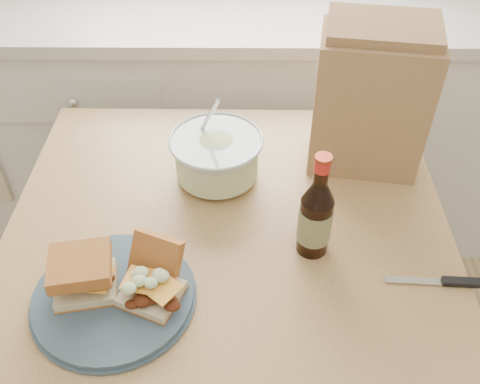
{
  "coord_description": "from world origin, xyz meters",
  "views": [
    {
      "loc": [
        0.03,
        -0.01,
        1.67
      ],
      "look_at": [
        0.02,
        0.82,
        0.9
      ],
      "focal_mm": 40.0,
      "sensor_mm": 36.0,
      "label": 1
    }
  ],
  "objects_px": {
    "beer_bottle": "(316,217)",
    "paper_bag": "(370,103)",
    "plate": "(114,297)",
    "dining_table": "(228,273)",
    "coleslaw_bowl": "(217,158)"
  },
  "relations": [
    {
      "from": "dining_table",
      "to": "plate",
      "type": "height_order",
      "value": "plate"
    },
    {
      "from": "beer_bottle",
      "to": "paper_bag",
      "type": "distance_m",
      "value": 0.34
    },
    {
      "from": "dining_table",
      "to": "plate",
      "type": "relative_size",
      "value": 3.2
    },
    {
      "from": "dining_table",
      "to": "beer_bottle",
      "type": "xyz_separation_m",
      "value": [
        0.18,
        -0.03,
        0.21
      ]
    },
    {
      "from": "plate",
      "to": "coleslaw_bowl",
      "type": "xyz_separation_m",
      "value": [
        0.19,
        0.36,
        0.05
      ]
    },
    {
      "from": "plate",
      "to": "paper_bag",
      "type": "distance_m",
      "value": 0.71
    },
    {
      "from": "coleslaw_bowl",
      "to": "paper_bag",
      "type": "relative_size",
      "value": 0.66
    },
    {
      "from": "beer_bottle",
      "to": "paper_bag",
      "type": "xyz_separation_m",
      "value": [
        0.15,
        0.3,
        0.07
      ]
    },
    {
      "from": "paper_bag",
      "to": "beer_bottle",
      "type": "bearing_deg",
      "value": -107.64
    },
    {
      "from": "beer_bottle",
      "to": "dining_table",
      "type": "bearing_deg",
      "value": 151.73
    },
    {
      "from": "coleslaw_bowl",
      "to": "beer_bottle",
      "type": "distance_m",
      "value": 0.31
    },
    {
      "from": "beer_bottle",
      "to": "paper_bag",
      "type": "relative_size",
      "value": 0.74
    },
    {
      "from": "dining_table",
      "to": "beer_bottle",
      "type": "distance_m",
      "value": 0.28
    },
    {
      "from": "dining_table",
      "to": "beer_bottle",
      "type": "relative_size",
      "value": 3.96
    },
    {
      "from": "plate",
      "to": "paper_bag",
      "type": "xyz_separation_m",
      "value": [
        0.54,
        0.44,
        0.16
      ]
    }
  ]
}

